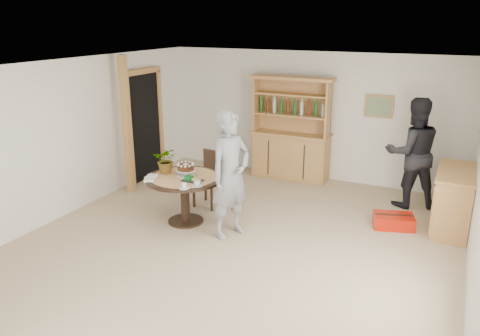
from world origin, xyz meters
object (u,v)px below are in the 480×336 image
Objects in this scene: teen_boy at (230,175)px; adult_person at (413,153)px; red_suitcase at (393,221)px; dining_table at (185,186)px; sideboard at (453,200)px; hutch at (291,145)px; dining_chair at (211,175)px.

adult_person reaches higher than teen_boy.
dining_table is at bearing -174.16° from red_suitcase.
teen_boy is 2.67m from red_suitcase.
red_suitcase is (3.01, 1.22, -0.50)m from dining_table.
sideboard is 3.40m from teen_boy.
teen_boy reaches higher than dining_table.
hutch is 1.70× the size of dining_table.
hutch is 2.09m from dining_chair.
sideboard is 0.67× the size of teen_boy.
hutch is at bearing -37.26° from adult_person.
hutch is at bearing 74.64° from dining_table.
teen_boy is at bearing -6.71° from dining_table.
sideboard reaches higher than dining_table.
hutch reaches higher than teen_boy.
dining_chair is (-0.75, -1.94, -0.15)m from hutch.
hutch is 2.40m from adult_person.
dining_chair is at bearing -169.60° from sideboard.
teen_boy is 1.00× the size of adult_person.
dining_table reaches higher than red_suitcase.
dining_table is 3.84m from adult_person.
teen_boy reaches higher than dining_chair.
adult_person is (3.09, 2.25, 0.34)m from dining_table.
hutch is at bearing 72.72° from dining_chair.
dining_table is (-0.76, -2.77, -0.08)m from hutch.
teen_boy is at bearing 21.60° from adult_person.
sideboard is at bearing 109.65° from adult_person.
hutch is 2.97× the size of red_suitcase.
red_suitcase is at bearing -158.53° from sideboard.
dining_chair is at bearing 171.19° from red_suitcase.
teen_boy is at bearing -164.82° from red_suitcase.
sideboard is 1.33× the size of dining_chair.
dining_chair is 1.37× the size of red_suitcase.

